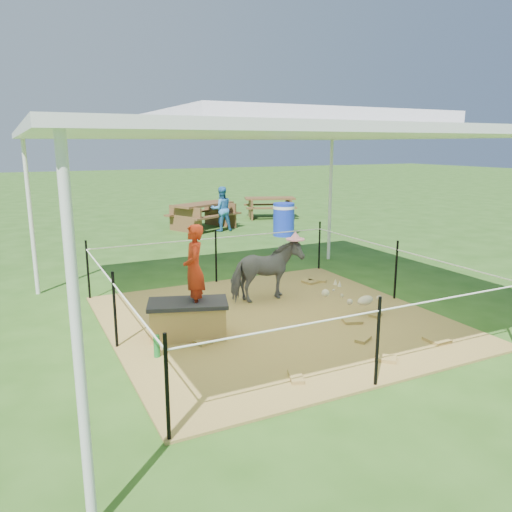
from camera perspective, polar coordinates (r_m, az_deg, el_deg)
name	(u,v)px	position (r m, az deg, el deg)	size (l,w,h in m)	color
ground	(274,321)	(7.32, 2.10, -7.43)	(90.00, 90.00, 0.00)	#2D5919
hay_patch	(274,320)	(7.32, 2.10, -7.32)	(4.60, 4.60, 0.03)	brown
canopy_tent	(276,131)	(6.88, 2.29, 14.13)	(6.30, 6.30, 2.90)	silver
rope_fence	(275,278)	(7.13, 2.14, -2.57)	(4.54, 4.54, 1.00)	black
straw_bale	(188,321)	(6.67, -7.75, -7.36)	(0.97, 0.48, 0.43)	#A87C3D
dark_cloth	(188,303)	(6.59, -7.81, -5.39)	(1.03, 0.54, 0.05)	black
woman	(194,261)	(6.47, -7.12, -0.61)	(0.42, 0.28, 1.16)	#B22711
green_bottle	(157,346)	(6.15, -11.28, -10.07)	(0.08, 0.08, 0.27)	#1B7D2F
pony	(266,271)	(8.01, 1.19, -1.78)	(0.53, 1.15, 0.97)	#4A494E
pink_hat	(267,237)	(7.89, 1.21, 2.15)	(0.30, 0.30, 0.14)	pink
foal	(365,299)	(7.58, 12.40, -4.78)	(0.91, 0.50, 0.50)	beige
trash_barrel	(284,219)	(13.97, 3.19, 4.19)	(0.59, 0.59, 0.92)	#1A35C3
picnic_table_near	(203,216)	(15.15, -6.05, 4.55)	(1.89, 1.36, 0.79)	#50341B
picnic_table_far	(270,208)	(17.40, 1.58, 5.54)	(1.71, 1.23, 0.71)	brown
distant_person	(221,209)	(14.72, -3.98, 5.38)	(0.64, 0.50, 1.31)	#3580C8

